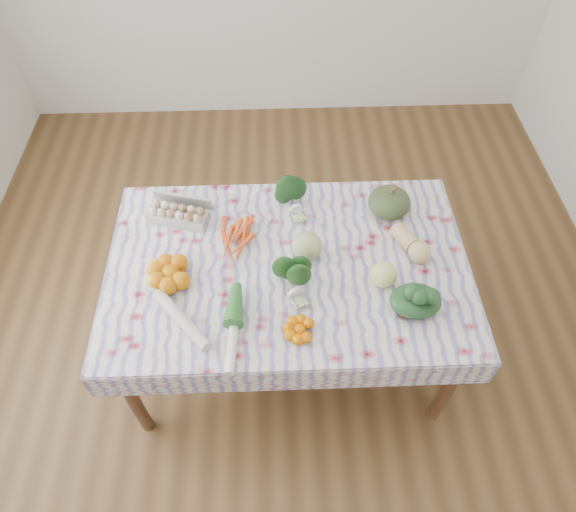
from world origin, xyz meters
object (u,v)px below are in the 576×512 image
Objects in this scene: cabbage at (307,246)px; egg_carton at (178,215)px; butternut_squash at (412,243)px; grapefruit at (384,274)px; kabocha_squash at (389,202)px; dining_table at (288,275)px.

egg_carton is at bearing 158.61° from cabbage.
cabbage is (0.61, -0.24, 0.03)m from egg_carton.
butternut_squash is at bearing 3.04° from egg_carton.
cabbage reaches higher than grapefruit.
egg_carton is 1.30× the size of butternut_squash.
egg_carton is 2.50× the size of grapefruit.
kabocha_squash reaches higher than grapefruit.
grapefruit is at bearing -158.03° from butternut_squash.
grapefruit is (-0.16, -0.18, 0.01)m from butternut_squash.
egg_carton is 0.66m from cabbage.
egg_carton is 1.03m from kabocha_squash.
egg_carton is 1.42× the size of kabocha_squash.
butternut_squash is (0.07, -0.25, -0.02)m from kabocha_squash.
cabbage is at bearing -6.81° from egg_carton.
dining_table is 0.59m from butternut_squash.
butternut_squash is (0.57, 0.06, 0.14)m from dining_table.
dining_table is 13.65× the size of grapefruit.
dining_table is 7.12× the size of butternut_squash.
cabbage is at bearing -147.91° from kabocha_squash.
kabocha_squash is 0.26m from butternut_squash.
kabocha_squash reaches higher than dining_table.
egg_carton is (-0.52, 0.29, 0.12)m from dining_table.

